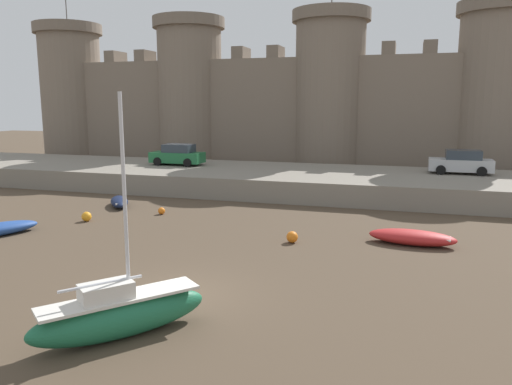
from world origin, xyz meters
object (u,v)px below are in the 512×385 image
Objects in this scene: mooring_buoy_off_centre at (87,217)px; rowboat_near_channel_right at (412,237)px; mooring_buoy_near_shore at (162,211)px; car_quay_east at (178,155)px; sailboat_foreground_left at (120,313)px; car_quay_centre_west at (461,162)px; rowboat_midflat_right at (119,201)px; mooring_buoy_mid_mud at (292,237)px.

rowboat_near_channel_right is at bearing 1.42° from mooring_buoy_off_centre.
car_quay_east reaches higher than mooring_buoy_near_shore.
sailboat_foreground_left is 1.56× the size of car_quay_east.
rowboat_near_channel_right is 0.94× the size of car_quay_centre_west.
sailboat_foreground_left is at bearing -67.70° from car_quay_east.
rowboat_midflat_right reaches higher than mooring_buoy_near_shore.
sailboat_foreground_left is 10.53m from mooring_buoy_mid_mud.
mooring_buoy_off_centre is at bearing -138.33° from mooring_buoy_near_shore.
rowboat_midflat_right is 7.35× the size of mooring_buoy_near_shore.
rowboat_midflat_right is at bearing 96.53° from mooring_buoy_off_centre.
mooring_buoy_mid_mud is (8.31, -3.52, 0.06)m from mooring_buoy_near_shore.
rowboat_midflat_right is 0.70× the size of car_quay_centre_west.
car_quay_centre_west reaches higher than mooring_buoy_mid_mud.
rowboat_near_channel_right is at bearing 56.97° from sailboat_foreground_left.
rowboat_midflat_right is 22.69m from car_quay_centre_west.
mooring_buoy_off_centre is 24.36m from car_quay_centre_west.
car_quay_east is (-0.56, 9.32, 1.88)m from rowboat_midflat_right.
mooring_buoy_mid_mud is (-5.14, -1.26, -0.08)m from rowboat_near_channel_right.
car_quay_centre_west is at bearing 77.21° from rowboat_near_channel_right.
car_quay_centre_west is at bearing 67.28° from sailboat_foreground_left.
car_quay_centre_west is 20.64m from car_quay_east.
car_quay_east is at bearing 110.84° from mooring_buoy_near_shore.
mooring_buoy_mid_mud reaches higher than mooring_buoy_off_centre.
mooring_buoy_near_shore is at bearing 170.44° from rowboat_near_channel_right.
sailboat_foreground_left reaches higher than car_quay_centre_west.
car_quay_east is (-4.00, 10.52, 2.00)m from mooring_buoy_near_shore.
rowboat_midflat_right is at bearing 168.42° from rowboat_near_channel_right.
sailboat_foreground_left is at bearing -112.72° from car_quay_centre_west.
car_quay_east reaches higher than rowboat_near_channel_right.
mooring_buoy_near_shore is (-5.96, 13.78, -0.47)m from sailboat_foreground_left.
rowboat_midflat_right is 3.90m from mooring_buoy_off_centre.
rowboat_near_channel_right is at bearing 13.75° from mooring_buoy_mid_mud.
mooring_buoy_near_shore is 0.10× the size of car_quay_east.
sailboat_foreground_left is at bearing -123.03° from rowboat_near_channel_right.
car_quay_east is at bearing -176.87° from car_quay_centre_west.
mooring_buoy_near_shore is 0.76× the size of mooring_buoy_mid_mud.
car_quay_centre_west reaches higher than mooring_buoy_off_centre.
rowboat_midflat_right is 5.62× the size of mooring_buoy_off_centre.
mooring_buoy_near_shore is (3.45, -1.20, -0.12)m from rowboat_midflat_right.
sailboat_foreground_left is at bearing -51.09° from mooring_buoy_off_centre.
mooring_buoy_near_shore is 20.38m from car_quay_centre_west.
sailboat_foreground_left is at bearing -57.86° from rowboat_midflat_right.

